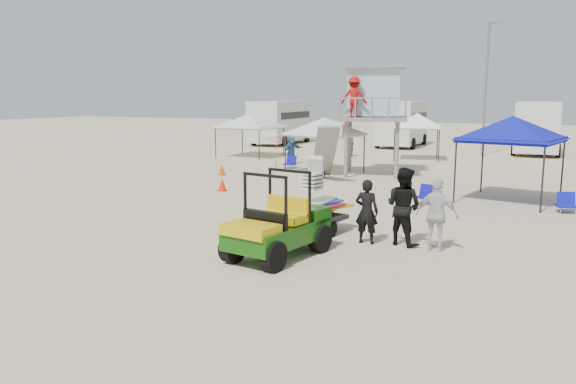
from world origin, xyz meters
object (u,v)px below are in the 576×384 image
at_px(utility_cart, 276,219).
at_px(lifeguard_tower, 372,96).
at_px(surf_trailer, 314,207).
at_px(canopy_blue, 513,120).
at_px(man_left, 367,212).

distance_m(utility_cart, lifeguard_tower, 14.54).
bearing_deg(lifeguard_tower, surf_trailer, -81.56).
bearing_deg(utility_cart, canopy_blue, 64.84).
xyz_separation_m(man_left, canopy_blue, (2.94, 7.47, 2.01)).
xyz_separation_m(utility_cart, man_left, (1.52, 2.04, -0.09)).
bearing_deg(surf_trailer, man_left, -11.20).
bearing_deg(canopy_blue, man_left, -111.51).
relative_size(lifeguard_tower, canopy_blue, 1.36).
height_order(utility_cart, surf_trailer, utility_cart).
distance_m(surf_trailer, lifeguard_tower, 12.30).
distance_m(lifeguard_tower, canopy_blue, 7.81).
xyz_separation_m(man_left, lifeguard_tower, (-3.27, 12.14, 2.81)).
height_order(man_left, lifeguard_tower, lifeguard_tower).
bearing_deg(utility_cart, lifeguard_tower, 97.04).
xyz_separation_m(surf_trailer, man_left, (1.52, -0.30, 0.06)).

